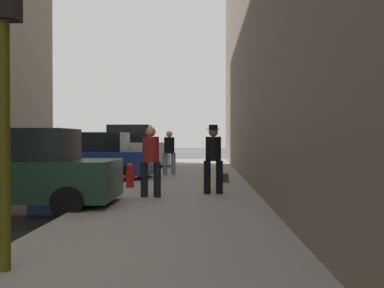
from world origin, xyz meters
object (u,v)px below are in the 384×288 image
(parked_dark_green_sedan, at_px, (21,172))
(parked_blue_sedan, at_px, (95,158))
(fire_hydrant, at_px, (130,175))
(duffel_bag, at_px, (223,178))
(pedestrian_in_red_jacket, at_px, (151,158))
(pedestrian_with_fedora, at_px, (213,156))
(pedestrian_in_jeans, at_px, (169,150))
(parked_white_van, at_px, (127,149))
(traffic_light, at_px, (4,29))

(parked_dark_green_sedan, relative_size, parked_blue_sedan, 0.99)
(fire_hydrant, bearing_deg, duffel_bag, 30.86)
(duffel_bag, bearing_deg, pedestrian_in_red_jacket, -117.42)
(pedestrian_in_red_jacket, bearing_deg, parked_dark_green_sedan, -155.99)
(pedestrian_with_fedora, bearing_deg, parked_blue_sedan, 134.06)
(parked_blue_sedan, bearing_deg, pedestrian_in_jeans, 26.42)
(parked_white_van, relative_size, traffic_light, 1.29)
(pedestrian_in_red_jacket, height_order, pedestrian_in_jeans, same)
(parked_white_van, bearing_deg, traffic_light, -83.77)
(parked_white_van, bearing_deg, fire_hydrant, -78.87)
(parked_dark_green_sedan, height_order, parked_blue_sedan, same)
(pedestrian_with_fedora, bearing_deg, parked_white_van, 111.80)
(parked_white_van, distance_m, traffic_light, 17.18)
(fire_hydrant, relative_size, pedestrian_in_jeans, 0.41)
(pedestrian_in_jeans, height_order, duffel_bag, pedestrian_in_jeans)
(parked_blue_sedan, relative_size, pedestrian_in_jeans, 2.49)
(parked_blue_sedan, distance_m, parked_white_van, 6.18)
(pedestrian_in_red_jacket, bearing_deg, traffic_light, -98.08)
(parked_blue_sedan, height_order, pedestrian_in_jeans, pedestrian_in_jeans)
(traffic_light, distance_m, pedestrian_in_jeans, 12.23)
(parked_blue_sedan, distance_m, duffel_bag, 4.81)
(duffel_bag, bearing_deg, parked_blue_sedan, 163.86)
(parked_dark_green_sedan, bearing_deg, parked_blue_sedan, 90.00)
(fire_hydrant, xyz_separation_m, pedestrian_in_red_jacket, (0.87, -2.02, 0.61))
(traffic_light, bearing_deg, fire_hydrant, 90.37)
(parked_blue_sedan, xyz_separation_m, pedestrian_in_jeans, (2.58, 1.28, 0.26))
(fire_hydrant, bearing_deg, parked_blue_sedan, 121.07)
(parked_blue_sedan, height_order, duffel_bag, parked_blue_sedan)
(parked_blue_sedan, bearing_deg, pedestrian_with_fedora, -45.94)
(pedestrian_in_jeans, distance_m, duffel_bag, 3.39)
(parked_dark_green_sedan, relative_size, duffel_bag, 9.55)
(duffel_bag, bearing_deg, traffic_light, -106.09)
(pedestrian_in_red_jacket, relative_size, pedestrian_with_fedora, 0.96)
(parked_dark_green_sedan, distance_m, parked_white_van, 12.38)
(parked_dark_green_sedan, xyz_separation_m, parked_blue_sedan, (-0.00, 6.21, 0.00))
(parked_blue_sedan, xyz_separation_m, pedestrian_in_red_jacket, (2.68, -5.02, 0.26))
(parked_white_van, distance_m, pedestrian_in_jeans, 5.53)
(fire_hydrant, bearing_deg, traffic_light, -89.63)
(parked_white_van, bearing_deg, parked_dark_green_sedan, -90.00)
(parked_dark_green_sedan, relative_size, fire_hydrant, 5.97)
(fire_hydrant, xyz_separation_m, duffel_bag, (2.79, 1.67, -0.21))
(parked_dark_green_sedan, bearing_deg, fire_hydrant, 60.71)
(fire_hydrant, height_order, pedestrian_with_fedora, pedestrian_with_fedora)
(pedestrian_in_red_jacket, height_order, pedestrian_with_fedora, pedestrian_with_fedora)
(pedestrian_in_jeans, bearing_deg, pedestrian_with_fedora, -73.85)
(fire_hydrant, bearing_deg, parked_dark_green_sedan, -119.29)
(pedestrian_in_red_jacket, xyz_separation_m, pedestrian_in_jeans, (-0.10, 6.30, 0.00))
(pedestrian_in_red_jacket, distance_m, duffel_bag, 4.23)
(fire_hydrant, relative_size, traffic_light, 0.20)
(parked_white_van, distance_m, pedestrian_with_fedora, 11.34)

